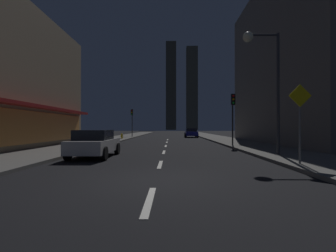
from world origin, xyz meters
The scene contains 14 objects.
ground_plane centered at (0.00, 32.00, -0.05)m, with size 78.00×136.00×0.10m, color black.
sidewalk_right centered at (7.00, 32.00, 0.07)m, with size 4.00×76.00×0.15m, color #605E59.
sidewalk_left centered at (-7.00, 32.00, 0.07)m, with size 4.00×76.00×0.15m, color #605E59.
lane_marking_center centered at (0.00, 11.00, 0.01)m, with size 0.16×28.20×0.01m.
building_apartment_right centered at (14.50, 16.00, 7.73)m, with size 11.00×20.00×15.47m, color slate.
skyscraper_distant_tall centered at (0.27, 145.62, 26.79)m, with size 6.23×8.52×53.59m, color #464234.
skyscraper_distant_mid centered at (13.36, 148.15, 25.90)m, with size 6.98×6.22×51.81m, color #514D3C.
car_parked_near centered at (-3.60, 5.77, 0.74)m, with size 1.98×4.24×1.45m.
car_parked_far centered at (3.60, 31.68, 0.74)m, with size 1.98×4.24×1.45m.
fire_hydrant_far_left centered at (-5.90, 24.44, 0.45)m, with size 0.42×0.30×0.65m.
traffic_light_near_right centered at (5.50, 12.89, 3.19)m, with size 0.32×0.48×4.20m.
traffic_light_far_left centered at (-5.50, 30.12, 3.19)m, with size 0.32×0.48×4.20m.
street_lamp_right centered at (5.38, 5.98, 5.07)m, with size 1.96×0.56×6.58m.
pedestrian_crossing_sign centered at (5.60, 2.57, 2.02)m, with size 0.91×0.08×3.15m.
Camera 1 is at (0.48, -7.36, 1.59)m, focal length 26.51 mm.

